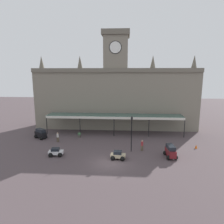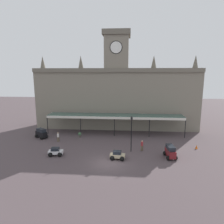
# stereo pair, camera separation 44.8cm
# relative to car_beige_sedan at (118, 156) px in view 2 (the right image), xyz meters

# --- Properties ---
(ground_plane) EXTENTS (140.00, 140.00, 0.00)m
(ground_plane) POSITION_rel_car_beige_sedan_xyz_m (-1.17, -1.27, -0.50)
(ground_plane) COLOR #4D4043
(station_building) EXTENTS (33.74, 5.77, 19.96)m
(station_building) POSITION_rel_car_beige_sedan_xyz_m (-1.17, 16.82, 6.58)
(station_building) COLOR gray
(station_building) RESTS_ON ground
(entrance_canopy) EXTENTS (26.07, 3.26, 3.78)m
(entrance_canopy) POSITION_rel_car_beige_sedan_xyz_m (-1.17, 11.72, 3.14)
(entrance_canopy) COLOR #38564C
(entrance_canopy) RESTS_ON ground
(car_beige_sedan) EXTENTS (2.12, 1.64, 1.19)m
(car_beige_sedan) POSITION_rel_car_beige_sedan_xyz_m (0.00, 0.00, 0.00)
(car_beige_sedan) COLOR tan
(car_beige_sedan) RESTS_ON ground
(car_maroon_van) EXTENTS (1.76, 2.49, 1.77)m
(car_maroon_van) POSITION_rel_car_beige_sedan_xyz_m (7.35, 1.15, 0.30)
(car_maroon_van) COLOR maroon
(car_maroon_van) RESTS_ON ground
(car_white_sedan) EXTENTS (2.14, 1.67, 1.19)m
(car_white_sedan) POSITION_rel_car_beige_sedan_xyz_m (-8.97, 0.54, 0.00)
(car_white_sedan) COLOR silver
(car_white_sedan) RESTS_ON ground
(car_black_van) EXTENTS (2.58, 2.38, 1.77)m
(car_black_van) POSITION_rel_car_beige_sedan_xyz_m (-14.41, 8.07, 0.30)
(car_black_van) COLOR black
(car_black_van) RESTS_ON ground
(pedestrian_crossing_forecourt) EXTENTS (0.37, 0.34, 1.67)m
(pedestrian_crossing_forecourt) POSITION_rel_car_beige_sedan_xyz_m (-10.66, 6.42, 0.41)
(pedestrian_crossing_forecourt) COLOR brown
(pedestrian_crossing_forecourt) RESTS_ON ground
(pedestrian_near_entrance) EXTENTS (0.38, 0.34, 1.67)m
(pedestrian_near_entrance) POSITION_rel_car_beige_sedan_xyz_m (3.55, 3.36, 0.41)
(pedestrian_near_entrance) COLOR brown
(pedestrian_near_entrance) RESTS_ON ground
(victorian_lamppost) EXTENTS (0.30, 0.30, 5.52)m
(victorian_lamppost) POSITION_rel_car_beige_sedan_xyz_m (1.89, 2.95, 2.88)
(victorian_lamppost) COLOR black
(victorian_lamppost) RESTS_ON ground
(traffic_cone) EXTENTS (0.40, 0.40, 0.59)m
(traffic_cone) POSITION_rel_car_beige_sedan_xyz_m (12.17, 4.93, -0.21)
(traffic_cone) COLOR orange
(traffic_cone) RESTS_ON ground
(planter_forecourt_centre) EXTENTS (0.60, 0.60, 0.96)m
(planter_forecourt_centre) POSITION_rel_car_beige_sedan_xyz_m (-7.52, 9.06, -0.01)
(planter_forecourt_centre) COLOR #47423D
(planter_forecourt_centre) RESTS_ON ground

